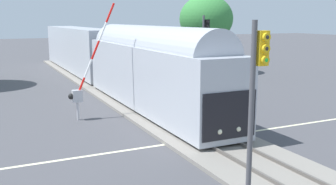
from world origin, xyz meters
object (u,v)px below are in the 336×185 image
Objects in this scene: commuter_train at (106,55)px; oak_far_right at (206,19)px; crossing_gate_far at (82,84)px; traffic_signal_far_side at (205,44)px; traffic_signal_median at (256,88)px.

commuter_train is 13.11m from oak_far_right.
crossing_gate_far is 10.19m from traffic_signal_far_side.
traffic_signal_median is at bearing -115.82° from traffic_signal_far_side.
traffic_signal_far_side reaches higher than commuter_train.
oak_far_right is at bearing 40.07° from crossing_gate_far.
crossing_gate_far is (-4.58, -10.62, -0.64)m from commuter_train.
crossing_gate_far reaches higher than commuter_train.
oak_far_right is at bearing 61.89° from traffic_signal_median.
crossing_gate_far is at bearing 98.27° from traffic_signal_median.
oak_far_right reaches higher than crossing_gate_far.
oak_far_right is (7.11, 11.81, 1.76)m from traffic_signal_far_side.
oak_far_right reaches higher than traffic_signal_median.
crossing_gate_far is at bearing -139.93° from oak_far_right.
oak_far_right is (14.85, 27.80, 1.93)m from traffic_signal_median.
crossing_gate_far is 13.90m from traffic_signal_median.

